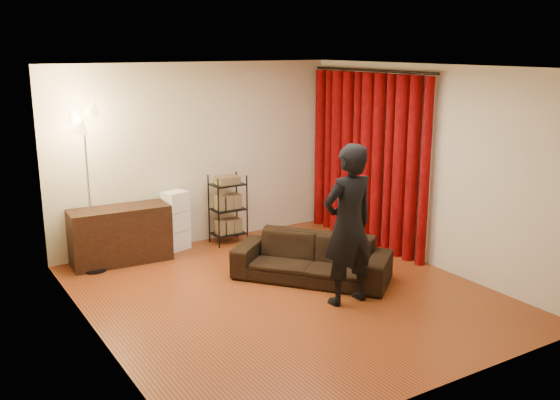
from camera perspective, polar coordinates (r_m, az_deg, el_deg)
floor at (r=7.65m, az=0.55°, el=-8.59°), size 5.00×5.00×0.00m
ceiling at (r=7.06m, az=0.60°, el=12.08°), size 5.00×5.00×0.00m
wall_back at (r=9.40m, az=-7.61°, el=4.16°), size 5.00×0.00×5.00m
wall_front at (r=5.36m, az=15.02°, el=-3.71°), size 5.00×0.00×5.00m
wall_left at (r=6.36m, az=-16.84°, el=-1.06°), size 0.00×5.00×5.00m
wall_right at (r=8.62m, az=13.34°, el=3.02°), size 0.00×5.00×5.00m
curtain_rod at (r=9.25m, az=8.32°, el=11.65°), size 0.04×2.65×0.04m
curtain at (r=9.37m, az=7.95°, el=3.66°), size 0.22×2.65×2.55m
sofa at (r=8.01m, az=2.92°, el=-5.34°), size 1.84×2.01×0.57m
person at (r=7.15m, az=6.27°, el=-2.29°), size 0.69×0.46×1.88m
media_cabinet at (r=8.87m, az=-14.39°, el=-3.13°), size 1.36×0.57×0.78m
storage_boxes at (r=9.26m, az=-9.53°, el=-1.85°), size 0.42×0.37×0.88m
wire_shelf at (r=9.45m, az=-4.78°, el=-0.84°), size 0.54×0.44×1.05m
floor_lamp at (r=8.46m, az=-17.10°, el=0.76°), size 0.45×0.45×2.18m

